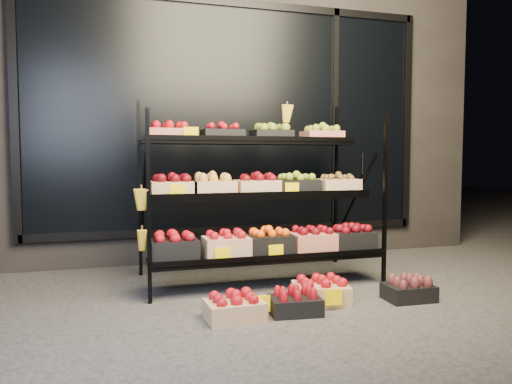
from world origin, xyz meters
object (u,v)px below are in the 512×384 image
object	(u,v)px
floor_crate_left	(234,307)
floor_crate_midleft	(295,302)
display_rack	(258,195)
floor_crate_midright	(321,290)

from	to	relation	value
floor_crate_left	floor_crate_midleft	world-z (taller)	floor_crate_left
display_rack	floor_crate_midleft	world-z (taller)	display_rack
floor_crate_midleft	floor_crate_midright	bearing A→B (deg)	41.14
floor_crate_left	floor_crate_midright	xyz separation A→B (m)	(0.75, 0.21, 0.00)
display_rack	floor_crate_midright	distance (m)	1.08
floor_crate_left	floor_crate_midleft	size ratio (longest dim) A/B	1.04
floor_crate_midright	floor_crate_midleft	bearing A→B (deg)	-132.45
display_rack	floor_crate_midright	size ratio (longest dim) A/B	4.56
floor_crate_left	floor_crate_midright	size ratio (longest dim) A/B	0.84
floor_crate_midleft	floor_crate_left	bearing A→B (deg)	-173.44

